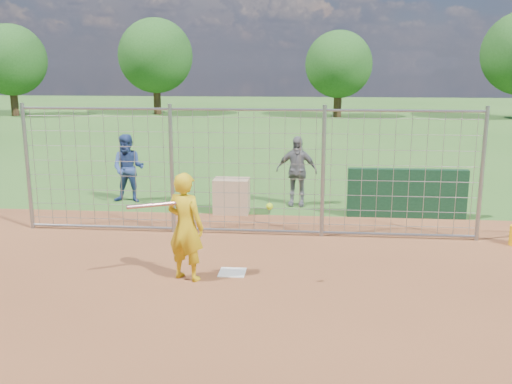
# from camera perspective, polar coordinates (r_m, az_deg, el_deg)

# --- Properties ---
(ground) EXTENTS (100.00, 100.00, 0.00)m
(ground) POSITION_cam_1_polar(r_m,az_deg,el_deg) (9.66, -2.23, -7.68)
(ground) COLOR #2D591E
(ground) RESTS_ON ground
(infield_dirt) EXTENTS (18.00, 18.00, 0.00)m
(infield_dirt) POSITION_cam_1_polar(r_m,az_deg,el_deg) (6.96, -5.58, -16.24)
(infield_dirt) COLOR brown
(infield_dirt) RESTS_ON ground
(home_plate) EXTENTS (0.43, 0.43, 0.02)m
(home_plate) POSITION_cam_1_polar(r_m,az_deg,el_deg) (9.47, -2.39, -8.05)
(home_plate) COLOR silver
(home_plate) RESTS_ON ground
(dugout_wall) EXTENTS (2.60, 0.20, 1.10)m
(dugout_wall) POSITION_cam_1_polar(r_m,az_deg,el_deg) (13.07, 14.83, -0.14)
(dugout_wall) COLOR #11381E
(dugout_wall) RESTS_ON ground
(batter) EXTENTS (0.74, 0.62, 1.74)m
(batter) POSITION_cam_1_polar(r_m,az_deg,el_deg) (9.02, -7.06, -3.46)
(batter) COLOR gold
(batter) RESTS_ON ground
(bystander_a) EXTENTS (0.83, 0.65, 1.68)m
(bystander_a) POSITION_cam_1_polar(r_m,az_deg,el_deg) (14.37, -12.64, 2.31)
(bystander_a) COLOR navy
(bystander_a) RESTS_ON ground
(bystander_b) EXTENTS (1.03, 0.51, 1.69)m
(bystander_b) POSITION_cam_1_polar(r_m,az_deg,el_deg) (13.71, 4.07, 2.11)
(bystander_b) COLOR slate
(bystander_b) RESTS_ON ground
(equipment_bin) EXTENTS (0.80, 0.55, 0.80)m
(equipment_bin) POSITION_cam_1_polar(r_m,az_deg,el_deg) (13.07, -2.46, -0.40)
(equipment_bin) COLOR tan
(equipment_bin) RESTS_ON ground
(equipment_in_play) EXTENTS (2.21, 0.45, 0.12)m
(equipment_in_play) POSITION_cam_1_polar(r_m,az_deg,el_deg) (8.71, -7.40, -1.32)
(equipment_in_play) COLOR silver
(equipment_in_play) RESTS_ON ground
(backstop_fence) EXTENTS (9.08, 0.08, 2.60)m
(backstop_fence) POSITION_cam_1_polar(r_m,az_deg,el_deg) (11.24, -0.96, 1.92)
(backstop_fence) COLOR gray
(backstop_fence) RESTS_ON ground
(tree_line) EXTENTS (44.66, 6.72, 6.48)m
(tree_line) POSITION_cam_1_polar(r_m,az_deg,el_deg) (37.15, 8.49, 13.16)
(tree_line) COLOR #3F2B19
(tree_line) RESTS_ON ground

